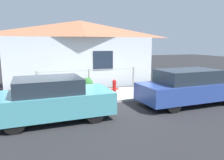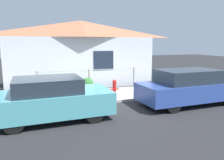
% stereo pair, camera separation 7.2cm
% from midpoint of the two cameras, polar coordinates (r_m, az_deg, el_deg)
% --- Properties ---
extents(ground_plane, '(60.00, 60.00, 0.00)m').
position_cam_midpoint_polar(ground_plane, '(8.78, -2.09, -6.29)').
color(ground_plane, '#262628').
extents(sidewalk, '(24.00, 2.39, 0.10)m').
position_cam_midpoint_polar(sidewalk, '(9.87, -4.19, -4.20)').
color(sidewalk, '#B2AFA8').
rests_on(sidewalk, ground_plane).
extents(house, '(8.24, 2.23, 3.63)m').
position_cam_midpoint_polar(house, '(12.33, -7.92, 11.96)').
color(house, silver).
rests_on(house, ground_plane).
extents(fence, '(4.90, 0.10, 1.06)m').
position_cam_midpoint_polar(fence, '(10.74, -5.73, 0.38)').
color(fence, '#999993').
rests_on(fence, sidewalk).
extents(car_left, '(3.68, 1.81, 1.36)m').
position_cam_midpoint_polar(car_left, '(7.13, -15.16, -4.77)').
color(car_left, teal).
rests_on(car_left, ground_plane).
extents(car_right, '(4.24, 1.71, 1.39)m').
position_cam_midpoint_polar(car_right, '(9.14, 19.83, -1.75)').
color(car_right, '#2D4793').
rests_on(car_right, ground_plane).
extents(fire_hydrant, '(0.37, 0.17, 0.78)m').
position_cam_midpoint_polar(fire_hydrant, '(9.33, 0.85, -2.12)').
color(fire_hydrant, red).
rests_on(fire_hydrant, sidewalk).
extents(potted_plant_near_hydrant, '(0.53, 0.53, 0.65)m').
position_cam_midpoint_polar(potted_plant_near_hydrant, '(10.65, -6.18, -0.90)').
color(potted_plant_near_hydrant, slate).
rests_on(potted_plant_near_hydrant, sidewalk).
extents(potted_plant_by_fence, '(0.51, 0.51, 0.66)m').
position_cam_midpoint_polar(potted_plant_by_fence, '(10.34, -17.95, -1.63)').
color(potted_plant_by_fence, brown).
rests_on(potted_plant_by_fence, sidewalk).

